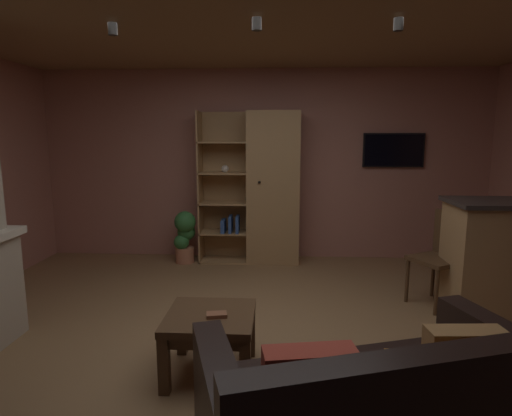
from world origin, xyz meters
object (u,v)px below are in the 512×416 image
object	(u,v)px
dining_chair	(443,252)
wall_mounted_tv	(393,150)
potted_floor_plant	(185,235)
bookshelf_cabinet	(266,189)
table_book_0	(217,315)
coffee_table	(210,326)

from	to	relation	value
dining_chair	wall_mounted_tv	bearing A→B (deg)	93.82
dining_chair	wall_mounted_tv	distance (m)	1.85
wall_mounted_tv	potted_floor_plant	bearing A→B (deg)	-172.95
bookshelf_cabinet	dining_chair	xyz separation A→B (m)	(1.76, -1.38, -0.44)
bookshelf_cabinet	table_book_0	distance (m)	2.84
coffee_table	dining_chair	xyz separation A→B (m)	(2.07, 1.36, 0.18)
dining_chair	potted_floor_plant	distance (m)	3.09
table_book_0	potted_floor_plant	distance (m)	2.77
coffee_table	table_book_0	distance (m)	0.12
table_book_0	dining_chair	size ratio (longest dim) A/B	0.15
coffee_table	wall_mounted_tv	world-z (taller)	wall_mounted_tv
dining_chair	potted_floor_plant	world-z (taller)	dining_chair
table_book_0	wall_mounted_tv	size ratio (longest dim) A/B	0.17
potted_floor_plant	coffee_table	bearing A→B (deg)	-74.01
coffee_table	dining_chair	distance (m)	2.49
table_book_0	wall_mounted_tv	distance (m)	3.69
table_book_0	potted_floor_plant	size ratio (longest dim) A/B	0.20
bookshelf_cabinet	table_book_0	bearing A→B (deg)	-95.35
bookshelf_cabinet	dining_chair	world-z (taller)	bookshelf_cabinet
wall_mounted_tv	dining_chair	bearing A→B (deg)	-86.18
coffee_table	potted_floor_plant	bearing A→B (deg)	105.99
table_book_0	dining_chair	xyz separation A→B (m)	(2.02, 1.40, 0.08)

